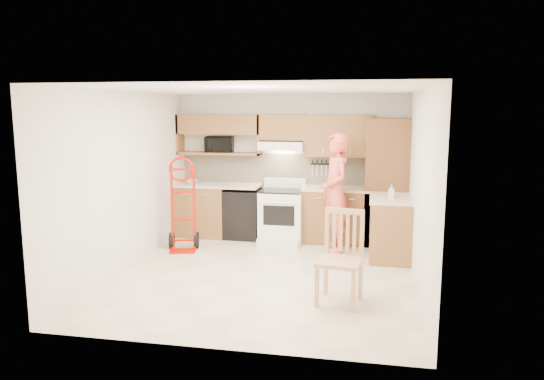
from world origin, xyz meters
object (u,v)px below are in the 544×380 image
(person, at_px, (335,193))
(dining_chair, at_px, (340,258))
(microwave, at_px, (219,144))
(hand_truck, at_px, (182,209))
(range, at_px, (281,212))

(person, bearing_deg, dining_chair, -17.27)
(microwave, height_order, person, person)
(microwave, bearing_deg, hand_truck, -111.90)
(dining_chair, bearing_deg, person, 104.72)
(hand_truck, distance_m, dining_chair, 3.17)
(range, xyz_separation_m, person, (0.92, -0.35, 0.42))
(dining_chair, bearing_deg, range, 123.21)
(microwave, bearing_deg, range, -25.61)
(person, relative_size, dining_chair, 1.73)
(microwave, xyz_separation_m, dining_chair, (2.31, -2.94, -1.08))
(person, bearing_deg, microwave, -131.88)
(range, height_order, person, person)
(range, bearing_deg, person, -20.89)
(range, bearing_deg, dining_chair, -66.16)
(person, distance_m, hand_truck, 2.44)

